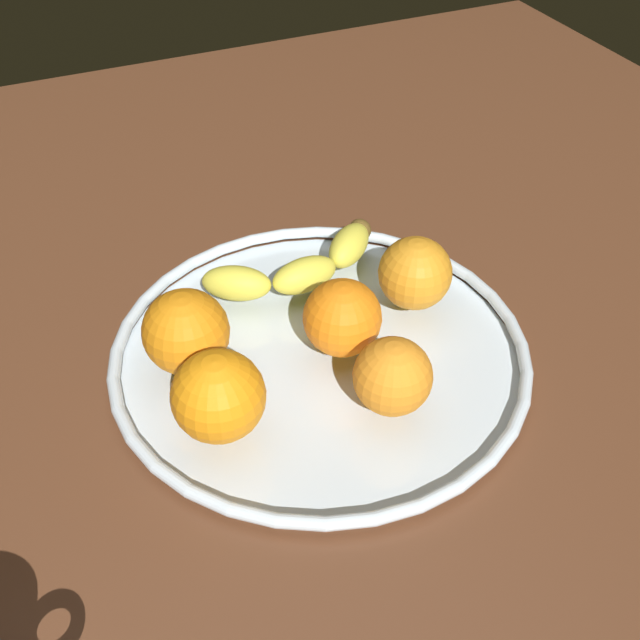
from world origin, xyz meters
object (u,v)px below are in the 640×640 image
Objects in this scene: orange_center at (342,318)px; orange_back_right at (393,376)px; orange_front_right at (186,332)px; orange_back_left at (415,273)px; fruit_bowl at (320,351)px; orange_front_left at (218,396)px; banana at (301,266)px.

orange_center is 8.20cm from orange_back_right.
orange_center is 13.94cm from orange_front_right.
orange_back_left is 0.93× the size of orange_front_right.
orange_back_right is (2.52, -9.30, 4.26)cm from fruit_bowl.
fruit_bowl is at bearing 27.65° from orange_front_left.
fruit_bowl is 4.93cm from orange_center.
orange_center is 1.00× the size of orange_back_left.
orange_front_left is 23.81cm from orange_back_left.
orange_center is at bearing -14.69° from orange_front_right.
orange_front_right is at bearing 91.57° from orange_front_left.
fruit_bowl is 5.08× the size of orange_front_right.
orange_front_right is (-13.48, 3.54, 0.27)cm from orange_center.
orange_front_left and orange_front_right have the same top height.
banana is 11.85cm from orange_back_left.
orange_center reaches higher than banana.
orange_back_right is (0.82, -8.16, -0.23)cm from orange_center.
orange_back_left is at bearing 19.61° from orange_front_left.
orange_front_left is 1.08× the size of orange_back_left.
banana is (2.12, 9.71, 2.65)cm from fruit_bowl.
orange_center is at bearing -34.03° from fruit_bowl.
orange_front_left is 1.15× the size of orange_back_right.
orange_back_left is (8.75, -7.78, 1.84)cm from banana.
orange_back_left is 1.07× the size of orange_back_right.
banana is 2.67× the size of orange_front_left.
orange_back_right is at bearing -39.26° from orange_front_right.
fruit_bowl is 5.08× the size of orange_front_left.
orange_center is at bearing 20.34° from orange_front_left.
banana is 2.87× the size of orange_center.
orange_front_left reaches higher than orange_back_right.
orange_center is (13.25, 4.91, -0.27)cm from orange_front_left.
orange_center is 9.68cm from orange_back_left.
orange_center is 1.07× the size of orange_back_right.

